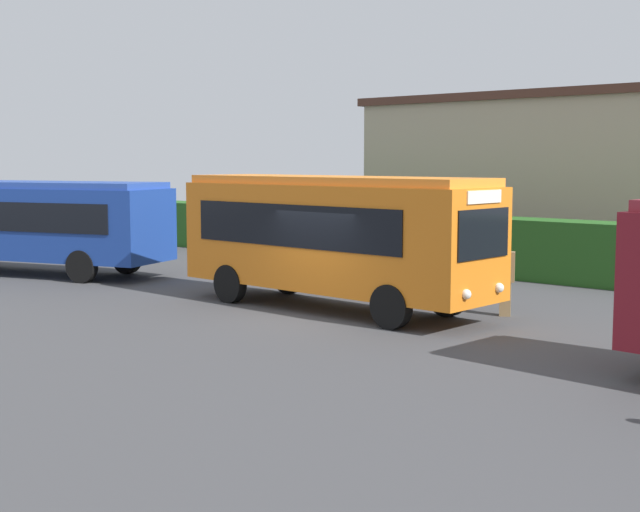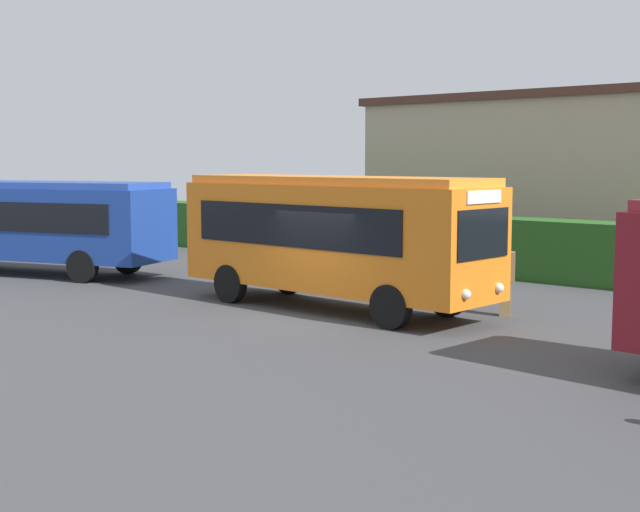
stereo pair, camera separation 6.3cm
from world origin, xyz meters
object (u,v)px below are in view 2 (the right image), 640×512
bus_blue (28,220)px  traffic_cone (115,242)px  person_left (506,277)px  bus_orange (334,234)px

bus_blue → traffic_cone: size_ratio=16.70×
bus_blue → person_left: (15.71, 3.33, -0.81)m
bus_blue → traffic_cone: 7.92m
bus_blue → person_left: bus_blue is taller
person_left → bus_orange: bearing=-89.5°
bus_blue → bus_orange: 12.11m
person_left → traffic_cone: 20.34m
bus_blue → bus_orange: (12.03, 1.34, 0.14)m
bus_orange → person_left: size_ratio=4.96×
person_left → traffic_cone: size_ratio=2.95×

